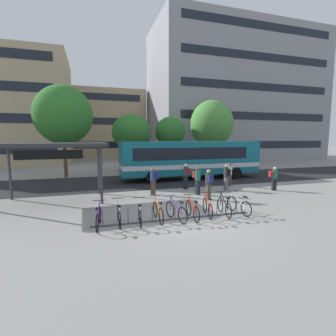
{
  "coord_description": "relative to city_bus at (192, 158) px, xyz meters",
  "views": [
    {
      "loc": [
        -3.97,
        -9.71,
        3.51
      ],
      "look_at": [
        0.44,
        4.6,
        1.7
      ],
      "focal_mm": 26.63,
      "sensor_mm": 36.0,
      "label": 1
    }
  ],
  "objects": [
    {
      "name": "commuter_red_pack_1",
      "position": [
        -2.0,
        -5.77,
        -0.77
      ],
      "size": [
        0.44,
        0.59,
        1.73
      ],
      "rotation": [
        0.0,
        0.0,
        5.0
      ],
      "color": "black",
      "rests_on": "ground"
    },
    {
      "name": "parked_bicycle_silver_2",
      "position": [
        -6.41,
        -9.95,
        -1.39
      ],
      "size": [
        0.52,
        1.72,
        0.99
      ],
      "rotation": [
        0.0,
        0.0,
        1.44
      ],
      "color": "black",
      "rests_on": "ground"
    },
    {
      "name": "commuter_navy_pack_0",
      "position": [
        -1.92,
        -7.17,
        -0.77
      ],
      "size": [
        0.35,
        0.53,
        1.74
      ],
      "rotation": [
        0.0,
        0.0,
        1.59
      ],
      "color": "#47382D",
      "rests_on": "ground"
    },
    {
      "name": "parked_bicycle_red_5",
      "position": [
        -4.12,
        -10.06,
        -1.39
      ],
      "size": [
        0.52,
        1.72,
        0.99
      ],
      "rotation": [
        0.0,
        0.0,
        1.52
      ],
      "color": "black",
      "rests_on": "ground"
    },
    {
      "name": "street_tree_3",
      "position": [
        0.35,
        7.19,
        2.41
      ],
      "size": [
        3.4,
        3.4,
        5.87
      ],
      "color": "brown",
      "rests_on": "ground"
    },
    {
      "name": "parked_bicycle_orange_3",
      "position": [
        -5.61,
        -9.85,
        -1.39
      ],
      "size": [
        0.52,
        1.72,
        0.99
      ],
      "rotation": [
        0.0,
        0.0,
        1.57
      ],
      "color": "black",
      "rests_on": "ground"
    },
    {
      "name": "commuter_maroon_pack_5",
      "position": [
        -2.06,
        -4.02,
        -0.76
      ],
      "size": [
        0.57,
        0.6,
        1.76
      ],
      "rotation": [
        0.0,
        0.0,
        2.28
      ],
      "color": "black",
      "rests_on": "ground"
    },
    {
      "name": "parked_bicycle_purple_0",
      "position": [
        -8.05,
        -9.96,
        -1.39
      ],
      "size": [
        0.52,
        1.71,
        0.99
      ],
      "rotation": [
        0.0,
        0.0,
        1.44
      ],
      "color": "black",
      "rests_on": "ground"
    },
    {
      "name": "street_tree_1",
      "position": [
        5.71,
        7.59,
        3.41
      ],
      "size": [
        5.1,
        5.1,
        7.99
      ],
      "color": "brown",
      "rests_on": "ground"
    },
    {
      "name": "street_tree_2",
      "position": [
        -4.14,
        6.45,
        2.33
      ],
      "size": [
        4.07,
        4.07,
        5.97
      ],
      "color": "brown",
      "rests_on": "ground"
    },
    {
      "name": "commuter_red_pack_3",
      "position": [
        3.44,
        -6.11,
        -0.86
      ],
      "size": [
        0.58,
        0.43,
        1.6
      ],
      "rotation": [
        0.0,
        0.0,
        6.03
      ],
      "color": "black",
      "rests_on": "ground"
    },
    {
      "name": "transit_shelter",
      "position": [
        -10.22,
        -5.08,
        1.26
      ],
      "size": [
        5.73,
        3.49,
        3.24
      ],
      "rotation": [
        0.0,
        0.0,
        0.02
      ],
      "color": "#38383D",
      "rests_on": "ground"
    },
    {
      "name": "parked_bicycle_red_6",
      "position": [
        -3.3,
        -9.86,
        -1.39
      ],
      "size": [
        0.55,
        1.7,
        0.99
      ],
      "rotation": [
        0.0,
        0.0,
        1.37
      ],
      "color": "black",
      "rests_on": "ground"
    },
    {
      "name": "parked_bicycle_black_7",
      "position": [
        -2.51,
        -9.97,
        -1.39
      ],
      "size": [
        0.52,
        1.71,
        0.99
      ],
      "rotation": [
        0.0,
        0.0,
        1.41
      ],
      "color": "black",
      "rests_on": "ground"
    },
    {
      "name": "parked_bicycle_white_8",
      "position": [
        -1.75,
        -9.96,
        -1.39
      ],
      "size": [
        0.52,
        1.72,
        0.99
      ],
      "rotation": [
        0.0,
        0.0,
        1.69
      ],
      "color": "black",
      "rests_on": "ground"
    },
    {
      "name": "parked_bicycle_silver_1",
      "position": [
        -7.24,
        -9.82,
        -1.39
      ],
      "size": [
        0.52,
        1.72,
        0.99
      ],
      "rotation": [
        0.0,
        0.0,
        1.53
      ],
      "color": "black",
      "rests_on": "ground"
    },
    {
      "name": "commuter_black_pack_2",
      "position": [
        0.41,
        -5.13,
        -0.76
      ],
      "size": [
        0.36,
        0.54,
        1.76
      ],
      "rotation": [
        0.0,
        0.0,
        1.51
      ],
      "color": "#565660",
      "rests_on": "ground"
    },
    {
      "name": "city_bus",
      "position": [
        0.0,
        0.0,
        0.0
      ],
      "size": [
        12.03,
        2.61,
        3.2
      ],
      "rotation": [
        0.0,
        0.0,
        0.0
      ],
      "color": "#0F6070",
      "rests_on": "ground"
    },
    {
      "name": "street_tree_0",
      "position": [
        -10.46,
        4.06,
        3.72
      ],
      "size": [
        4.98,
        4.98,
        8.07
      ],
      "color": "brown",
      "rests_on": "ground"
    },
    {
      "name": "building_centre_block",
      "position": [
        -8.0,
        29.01,
        4.15
      ],
      "size": [
        18.47,
        10.89,
        11.84
      ],
      "color": "tan",
      "rests_on": "ground"
    },
    {
      "name": "commuter_navy_pack_4",
      "position": [
        1.43,
        -3.76,
        -0.82
      ],
      "size": [
        0.53,
        0.61,
        1.67
      ],
      "rotation": [
        0.0,
        0.0,
        5.25
      ],
      "color": "#47382D",
      "rests_on": "ground"
    },
    {
      "name": "bike_rack",
      "position": [
        -4.88,
        -9.94,
        -1.68
      ],
      "size": [
        7.04,
        0.14,
        0.7
      ],
      "rotation": [
        0.0,
        0.0,
        -0.01
      ],
      "color": "#47474C",
      "rests_on": "ground"
    },
    {
      "name": "commuter_navy_pack_6",
      "position": [
        -4.61,
        -5.04,
        -0.78
      ],
      "size": [
        0.6,
        0.56,
        1.72
      ],
      "rotation": [
        0.0,
        0.0,
        2.52
      ],
      "color": "#47382D",
      "rests_on": "ground"
    },
    {
      "name": "bus_lane_asphalt",
      "position": [
        -4.26,
        -0.0,
        -1.77
      ],
      "size": [
        80.0,
        7.2,
        0.01
      ],
      "primitive_type": "cube",
      "color": "#232326",
      "rests_on": "ground"
    },
    {
      "name": "ground",
      "position": [
        -4.26,
        -10.08,
        -1.78
      ],
      "size": [
        200.0,
        200.0,
        0.0
      ],
      "primitive_type": "plane",
      "color": "gray"
    },
    {
      "name": "parked_bicycle_purple_4",
      "position": [
        -4.85,
        -10.01,
        -1.39
      ],
      "size": [
        0.57,
        1.69,
        0.99
      ],
      "rotation": [
        0.0,
        0.0,
        1.79
      ],
      "color": "black",
      "rests_on": "ground"
    },
    {
      "name": "building_right_wing",
      "position": [
        15.44,
        18.37,
        8.69
      ],
      "size": [
        27.64,
        13.17,
        20.94
      ],
      "color": "gray",
      "rests_on": "ground"
    }
  ]
}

